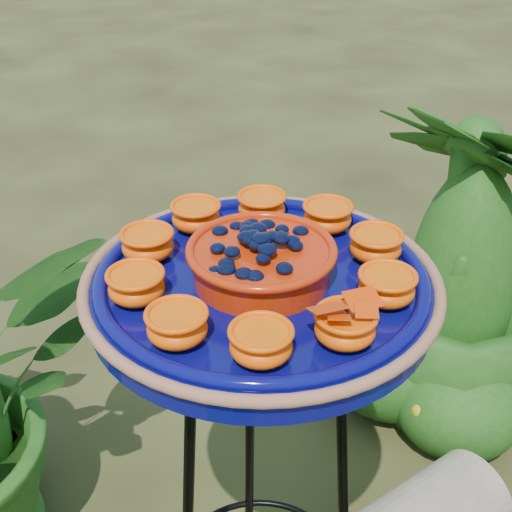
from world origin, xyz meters
name	(u,v)px	position (x,y,z in m)	size (l,w,h in m)	color
tripod_stand	(260,485)	(-0.01, 0.07, 0.55)	(0.40, 0.40, 0.90)	black
feeder_dish	(261,280)	(-0.01, 0.07, 0.95)	(0.56, 0.56, 0.11)	#070754
shrub_back_right	(463,269)	(0.78, 0.59, 0.46)	(0.52, 0.52, 0.92)	#1A4813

